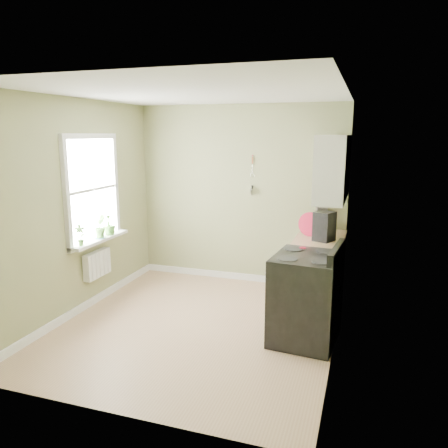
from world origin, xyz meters
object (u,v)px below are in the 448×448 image
(stove, at_px, (306,297))
(coffee_maker, at_px, (324,227))
(kettle, at_px, (310,225))
(stand_mixer, at_px, (321,218))

(stove, bearing_deg, coffee_maker, 85.90)
(stove, relative_size, kettle, 6.05)
(coffee_maker, bearing_deg, stove, -94.10)
(coffee_maker, bearing_deg, kettle, 115.13)
(stove, distance_m, kettle, 1.63)
(kettle, bearing_deg, stove, -83.44)
(kettle, bearing_deg, stand_mixer, 50.82)
(kettle, xyz_separation_m, coffee_maker, (0.25, -0.53, 0.09))
(stand_mixer, distance_m, kettle, 0.23)
(stand_mixer, height_order, kettle, stand_mixer)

